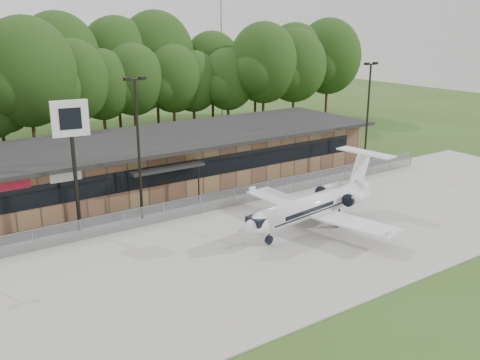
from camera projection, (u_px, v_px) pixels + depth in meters
ground at (359, 292)px, 28.47m from camera, size 160.00×160.00×0.00m
apron at (268, 242)px, 34.78m from camera, size 64.00×18.00×0.08m
parking_lot at (183, 196)px, 43.87m from camera, size 50.00×9.00×0.06m
terminal at (158, 160)px, 46.76m from camera, size 41.00×11.65×4.30m
fence at (212, 202)px, 40.10m from camera, size 46.00×0.04×1.52m
treeline at (84, 80)px, 59.50m from camera, size 72.00×12.00×15.00m
radio_mast at (221, 30)px, 74.72m from camera, size 0.20×0.20×25.00m
light_pole_mid at (138, 139)px, 37.08m from camera, size 1.55×0.30×10.23m
light_pole_right at (368, 109)px, 49.54m from camera, size 1.55×0.30×10.23m
business_jet at (316, 205)px, 36.73m from camera, size 13.85×12.40×4.66m
pole_sign at (71, 133)px, 34.62m from camera, size 2.37×0.61×9.00m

